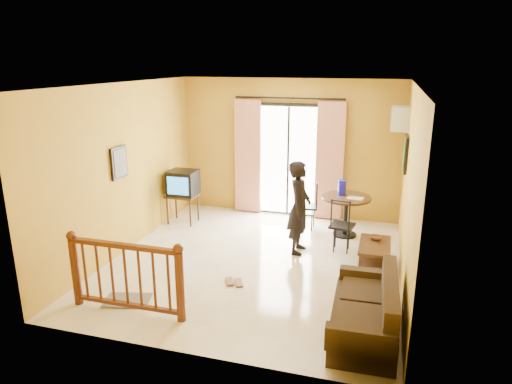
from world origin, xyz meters
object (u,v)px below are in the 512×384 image
(dining_table, at_px, (346,205))
(coffee_table, at_px, (374,252))
(standing_person, at_px, (299,208))
(television, at_px, (183,183))
(sofa, at_px, (368,314))

(dining_table, distance_m, coffee_table, 1.40)
(dining_table, relative_size, standing_person, 0.57)
(television, distance_m, dining_table, 3.16)
(television, height_order, sofa, television)
(sofa, bearing_deg, television, 139.69)
(television, bearing_deg, coffee_table, -16.22)
(sofa, relative_size, standing_person, 1.01)
(sofa, distance_m, standing_person, 2.59)
(coffee_table, xyz_separation_m, standing_person, (-1.26, 0.26, 0.53))
(television, bearing_deg, standing_person, -18.24)
(television, distance_m, coffee_table, 3.90)
(dining_table, bearing_deg, coffee_table, -65.09)
(coffee_table, bearing_deg, dining_table, 114.91)
(sofa, xyz_separation_m, standing_person, (-1.26, 2.20, 0.51))
(dining_table, xyz_separation_m, standing_person, (-0.68, -0.98, 0.19))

